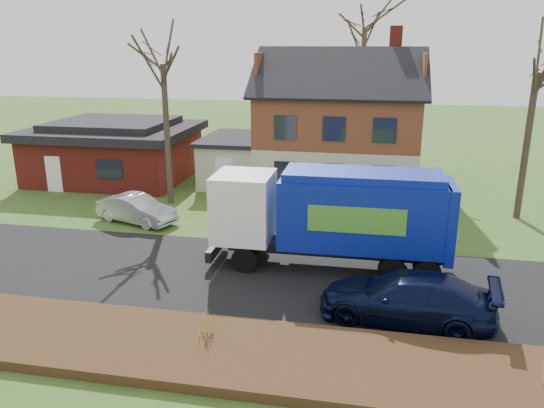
# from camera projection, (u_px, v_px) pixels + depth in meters

# --- Properties ---
(ground) EXTENTS (120.00, 120.00, 0.00)m
(ground) POSITION_uv_depth(u_px,v_px,m) (255.00, 277.00, 19.73)
(ground) COLOR #32501A
(ground) RESTS_ON ground
(road) EXTENTS (80.00, 7.00, 0.02)m
(road) POSITION_uv_depth(u_px,v_px,m) (255.00, 276.00, 19.73)
(road) COLOR black
(road) RESTS_ON ground
(mulch_verge) EXTENTS (80.00, 3.50, 0.30)m
(mulch_verge) POSITION_uv_depth(u_px,v_px,m) (212.00, 351.00, 14.72)
(mulch_verge) COLOR black
(mulch_verge) RESTS_ON ground
(main_house) EXTENTS (12.95, 8.95, 9.26)m
(main_house) POSITION_uv_depth(u_px,v_px,m) (330.00, 119.00, 31.34)
(main_house) COLOR beige
(main_house) RESTS_ON ground
(ranch_house) EXTENTS (9.80, 8.20, 3.70)m
(ranch_house) POSITION_uv_depth(u_px,v_px,m) (115.00, 150.00, 33.59)
(ranch_house) COLOR maroon
(ranch_house) RESTS_ON ground
(garbage_truck) EXTENTS (9.04, 2.49, 3.87)m
(garbage_truck) POSITION_uv_depth(u_px,v_px,m) (335.00, 213.00, 19.89)
(garbage_truck) COLOR black
(garbage_truck) RESTS_ON ground
(silver_sedan) EXTENTS (4.30, 2.60, 1.34)m
(silver_sedan) POSITION_uv_depth(u_px,v_px,m) (136.00, 209.00, 25.49)
(silver_sedan) COLOR #AEB1B6
(silver_sedan) RESTS_ON ground
(navy_wagon) EXTENTS (5.60, 2.83, 1.56)m
(navy_wagon) POSITION_uv_depth(u_px,v_px,m) (407.00, 298.00, 16.42)
(navy_wagon) COLOR black
(navy_wagon) RESTS_ON ground
(tree_front_west) EXTENTS (3.42, 3.42, 10.16)m
(tree_front_west) POSITION_uv_depth(u_px,v_px,m) (162.00, 42.00, 26.32)
(tree_front_west) COLOR #3D3425
(tree_front_west) RESTS_ON ground
(tree_front_east) EXTENTS (3.62, 3.62, 10.06)m
(tree_front_east) POSITION_uv_depth(u_px,v_px,m) (541.00, 46.00, 23.97)
(tree_front_east) COLOR #3D3025
(tree_front_east) RESTS_ON ground
(tree_back) EXTENTS (4.00, 4.00, 12.67)m
(tree_back) POSITION_uv_depth(u_px,v_px,m) (366.00, 8.00, 36.22)
(tree_back) COLOR #403426
(tree_back) RESTS_ON ground
(grass_clump_mid) EXTENTS (0.32, 0.26, 0.89)m
(grass_clump_mid) POSITION_uv_depth(u_px,v_px,m) (206.00, 320.00, 15.16)
(grass_clump_mid) COLOR #AC9A4C
(grass_clump_mid) RESTS_ON mulch_verge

